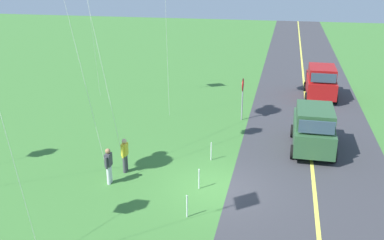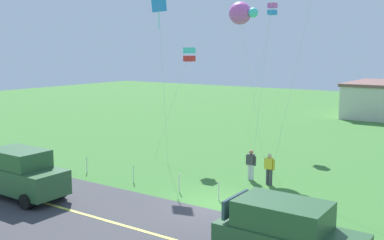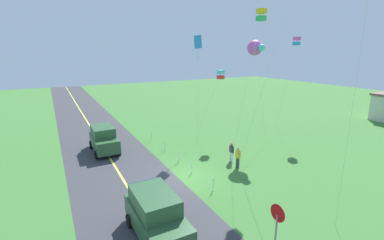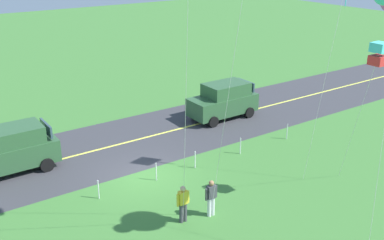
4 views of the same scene
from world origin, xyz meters
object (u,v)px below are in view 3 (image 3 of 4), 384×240
(car_parked_west_near, at_px, (104,139))
(kite_pink_drift, at_px, (198,44))
(person_adult_companion, at_px, (238,157))
(kite_yellow_high, at_px, (255,48))
(stop_sign, at_px, (277,221))
(person_adult_near, at_px, (231,152))
(kite_red_low, at_px, (261,15))
(car_suv_foreground, at_px, (156,215))
(kite_cyan_top, at_px, (297,41))
(kite_green_far, at_px, (221,75))

(car_parked_west_near, xyz_separation_m, kite_pink_drift, (0.97, 9.03, 8.21))
(person_adult_companion, height_order, kite_pink_drift, kite_pink_drift)
(kite_yellow_high, distance_m, kite_pink_drift, 5.30)
(stop_sign, relative_size, person_adult_near, 1.60)
(kite_red_low, xyz_separation_m, kite_pink_drift, (-6.57, -1.61, -1.88))
(person_adult_near, bearing_deg, car_suv_foreground, 37.98)
(stop_sign, height_order, person_adult_near, stop_sign)
(car_suv_foreground, bearing_deg, car_parked_west_near, 179.98)
(car_suv_foreground, relative_size, person_adult_near, 2.75)
(stop_sign, bearing_deg, person_adult_near, 153.59)
(car_suv_foreground, distance_m, kite_red_low, 15.64)
(car_suv_foreground, distance_m, kite_yellow_high, 17.85)
(person_adult_companion, distance_m, kite_cyan_top, 15.24)
(car_parked_west_near, xyz_separation_m, kite_red_low, (7.54, 10.64, 10.09))
(car_parked_west_near, height_order, person_adult_companion, car_parked_west_near)
(car_parked_west_near, relative_size, person_adult_near, 2.75)
(person_adult_near, distance_m, kite_green_far, 8.50)
(kite_red_low, bearing_deg, car_parked_west_near, -125.34)
(kite_red_low, bearing_deg, person_adult_companion, -67.26)
(person_adult_near, bearing_deg, kite_green_far, -110.40)
(car_parked_west_near, height_order, kite_pink_drift, kite_pink_drift)
(car_parked_west_near, bearing_deg, kite_pink_drift, 83.84)
(stop_sign, bearing_deg, car_parked_west_near, -166.66)
(person_adult_near, xyz_separation_m, kite_cyan_top, (-4.05, 10.98, 8.85))
(person_adult_companion, relative_size, kite_yellow_high, 0.16)
(stop_sign, relative_size, kite_yellow_high, 0.26)
(kite_pink_drift, bearing_deg, kite_yellow_high, 54.30)
(car_suv_foreground, relative_size, stop_sign, 1.72)
(car_suv_foreground, height_order, car_parked_west_near, same)
(car_parked_west_near, distance_m, person_adult_companion, 11.90)
(car_parked_west_near, bearing_deg, car_suv_foreground, -0.02)
(kite_pink_drift, bearing_deg, kite_cyan_top, 77.50)
(kite_red_low, relative_size, kite_green_far, 1.70)
(person_adult_companion, bearing_deg, kite_yellow_high, -74.91)
(car_suv_foreground, height_order, person_adult_companion, car_suv_foreground)
(stop_sign, height_order, kite_cyan_top, kite_cyan_top)
(stop_sign, distance_m, kite_green_far, 17.41)
(kite_cyan_top, bearing_deg, kite_red_low, -64.53)
(kite_yellow_high, distance_m, kite_green_far, 4.11)
(person_adult_near, bearing_deg, stop_sign, 68.37)
(stop_sign, relative_size, kite_green_far, 0.37)
(person_adult_near, relative_size, kite_red_low, 0.14)
(stop_sign, relative_size, kite_pink_drift, 0.25)
(stop_sign, bearing_deg, person_adult_companion, 151.86)
(person_adult_companion, relative_size, kite_red_low, 0.14)
(kite_yellow_high, bearing_deg, kite_green_far, -140.71)
(car_suv_foreground, distance_m, kite_green_far, 16.90)
(person_adult_companion, bearing_deg, car_suv_foreground, 91.63)
(person_adult_companion, distance_m, kite_pink_drift, 11.40)
(kite_yellow_high, height_order, kite_pink_drift, kite_pink_drift)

